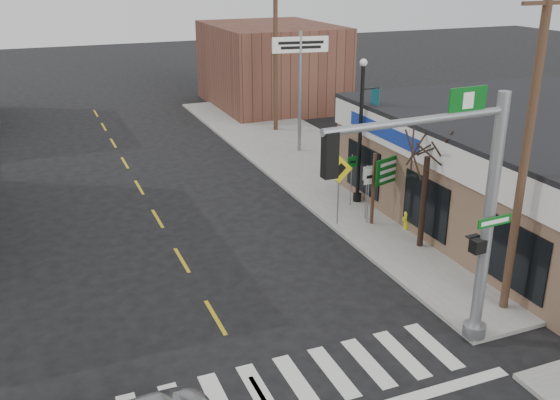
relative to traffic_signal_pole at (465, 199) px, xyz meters
name	(u,v)px	position (x,y,z in m)	size (l,w,h in m)	color
sidewalk_right	(345,181)	(3.62, 12.74, -4.15)	(6.00, 38.00, 0.13)	gray
center_line	(182,260)	(-5.38, 7.74, -4.21)	(0.12, 56.00, 0.01)	gold
crosswalk	(259,391)	(-5.38, 0.14, -4.21)	(11.00, 2.20, 0.01)	silver
thrift_store	(557,172)	(9.12, 5.74, -2.21)	(12.00, 14.00, 4.00)	#7D614B
bldg_distant_right	(271,65)	(6.62, 29.74, -1.41)	(8.00, 10.00, 5.60)	brown
traffic_signal_pole	(465,199)	(0.00, 0.00, 0.00)	(5.42, 0.40, 6.87)	gray
guide_sign	(389,177)	(2.82, 7.79, -2.25)	(1.62, 0.14, 2.83)	#4D3524
fire_hydrant	(407,219)	(3.12, 6.86, -3.69)	(0.23, 0.23, 0.73)	yellow
ped_crossing_sign	(339,178)	(0.92, 8.28, -2.21)	(1.06, 0.08, 2.74)	gray
lamp_post	(362,121)	(2.88, 10.16, -0.63)	(0.77, 0.61, 5.96)	black
dance_center_sign	(300,61)	(3.62, 18.02, 0.66)	(2.93, 0.18, 6.23)	gray
bare_tree	(429,140)	(2.74, 5.40, -0.17)	(2.49, 2.49, 4.97)	black
shrub_front	(495,233)	(5.12, 4.30, -3.56)	(1.38, 1.38, 1.04)	#183718
shrub_back	(438,223)	(3.92, 6.03, -3.65)	(1.15, 1.15, 0.86)	black
utility_pole_near	(526,154)	(2.60, 0.89, 0.62)	(1.59, 0.24, 9.16)	#473925
utility_pole_far	(276,41)	(4.12, 22.63, 1.13)	(1.77, 0.27, 10.16)	#3F2519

